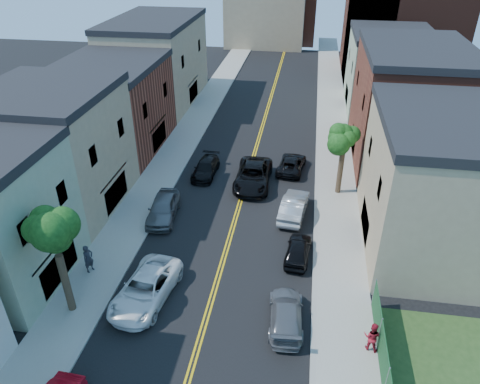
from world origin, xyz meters
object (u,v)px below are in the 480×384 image
at_px(black_car_left, 206,168).
at_px(pedestrian_right, 372,337).
at_px(grey_car_right, 286,314).
at_px(black_car_right, 298,250).
at_px(white_pickup, 146,289).
at_px(pedestrian_left, 88,259).
at_px(dark_car_right_far, 292,164).
at_px(black_suv_lane, 253,175).
at_px(silver_car_right, 294,206).
at_px(grey_car_left, 163,208).

xyz_separation_m(black_car_left, pedestrian_right, (12.90, -17.72, 0.37)).
xyz_separation_m(black_car_left, grey_car_right, (8.35, -16.48, 0.01)).
bearing_deg(black_car_right, grey_car_right, 91.12).
bearing_deg(pedestrian_right, white_pickup, 8.42).
distance_m(black_car_right, pedestrian_left, 13.74).
distance_m(pedestrian_left, pedestrian_right, 17.76).
distance_m(black_car_left, dark_car_right_far, 7.88).
xyz_separation_m(white_pickup, black_suv_lane, (4.53, 14.81, 0.06)).
height_order(silver_car_right, pedestrian_left, pedestrian_left).
bearing_deg(dark_car_right_far, grey_car_left, 51.97).
relative_size(dark_car_right_far, black_suv_lane, 0.75).
relative_size(white_pickup, black_car_left, 1.27).
height_order(white_pickup, silver_car_right, silver_car_right).
relative_size(black_car_right, silver_car_right, 0.79).
height_order(white_pickup, dark_car_right_far, white_pickup).
bearing_deg(white_pickup, grey_car_left, 108.03).
distance_m(silver_car_right, dark_car_right_far, 7.49).
xyz_separation_m(grey_car_left, grey_car_right, (10.05, -9.27, -0.18)).
distance_m(dark_car_right_far, black_suv_lane, 4.47).
distance_m(black_suv_lane, pedestrian_right, 18.65).
xyz_separation_m(white_pickup, pedestrian_right, (12.98, -1.82, 0.22)).
bearing_deg(grey_car_right, grey_car_left, -46.31).
bearing_deg(pedestrian_left, black_car_left, 6.50).
height_order(grey_car_right, silver_car_right, silver_car_right).
distance_m(white_pickup, black_suv_lane, 15.49).
height_order(dark_car_right_far, pedestrian_left, pedestrian_left).
relative_size(black_car_left, silver_car_right, 0.92).
distance_m(black_car_left, pedestrian_left, 14.84).
distance_m(white_pickup, dark_car_right_far, 19.55).
distance_m(grey_car_left, grey_car_right, 13.67).
bearing_deg(white_pickup, black_suv_lane, 80.43).
height_order(silver_car_right, dark_car_right_far, silver_car_right).
bearing_deg(silver_car_right, black_car_right, 103.19).
xyz_separation_m(black_car_right, dark_car_right_far, (-1.17, 12.64, -0.01)).
xyz_separation_m(silver_car_right, pedestrian_left, (-12.69, -8.75, 0.30)).
distance_m(black_suv_lane, pedestrian_left, 15.83).
height_order(black_car_left, pedestrian_left, pedestrian_left).
distance_m(black_car_right, black_suv_lane, 10.42).
height_order(white_pickup, grey_car_right, white_pickup).
xyz_separation_m(black_car_left, black_suv_lane, (4.45, -1.08, 0.21)).
bearing_deg(black_car_left, silver_car_right, -31.68).
relative_size(white_pickup, pedestrian_right, 3.30).
distance_m(grey_car_left, black_car_left, 7.42).
height_order(grey_car_left, grey_car_right, grey_car_left).
relative_size(black_car_right, dark_car_right_far, 0.83).
bearing_deg(dark_car_right_far, silver_car_right, 101.56).
xyz_separation_m(grey_car_right, silver_car_right, (-0.15, 11.10, 0.15)).
distance_m(white_pickup, pedestrian_right, 13.11).
relative_size(grey_car_right, silver_car_right, 0.93).
height_order(black_car_right, dark_car_right_far, black_car_right).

